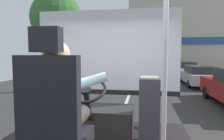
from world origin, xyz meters
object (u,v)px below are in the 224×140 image
Objects in this scene: driver_seat at (55,127)px; fare_box at (149,111)px; steering_console at (95,119)px; handrail_pole at (165,62)px; parked_car_white at (183,69)px; bus_driver at (60,99)px; parked_car_silver at (199,75)px.

driver_seat reaches higher than fare_box.
steering_console is 1.57m from handrail_pole.
fare_box is 15.04m from parked_car_white.
fare_box is (-0.11, 0.78, -0.66)m from handrail_pole.
handrail_pole is 1.03m from fare_box.
driver_seat reaches higher than steering_console.
steering_console is at bearing -105.48° from parked_car_white.
driver_seat reaches higher than bus_driver.
handrail_pole reaches higher than driver_seat.
parked_car_silver is at bearing 72.01° from fare_box.
parked_car_white is (3.14, 15.45, -1.15)m from handrail_pole.
fare_box is at bearing -13.26° from steering_console.
bus_driver is at bearing 90.00° from driver_seat.
fare_box is 10.53m from parked_car_silver.
parked_car_silver is at bearing -89.94° from parked_car_white.
bus_driver is at bearing -110.03° from parked_car_silver.
handrail_pole is (0.88, -0.96, 0.88)m from steering_console.
fare_box is 0.22× the size of parked_car_silver.
handrail_pole reaches higher than bus_driver.
fare_box is (0.77, -0.18, 0.22)m from steering_console.
steering_console is at bearing 90.00° from bus_driver.
parked_car_silver is at bearing 67.75° from steering_console.
parked_car_white is at bearing 75.75° from driver_seat.
handrail_pole reaches higher than parked_car_silver.
steering_console is 1.24× the size of fare_box.
driver_seat reaches higher than parked_car_white.
steering_console is 0.50× the size of handrail_pole.
steering_console is at bearing 132.48° from handrail_pole.
steering_console is (0.00, 1.31, -0.37)m from driver_seat.
parked_car_white is at bearing 77.54° from fare_box.
parked_car_white is (4.01, 14.49, -0.27)m from steering_console.
bus_driver is 1.33m from fare_box.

